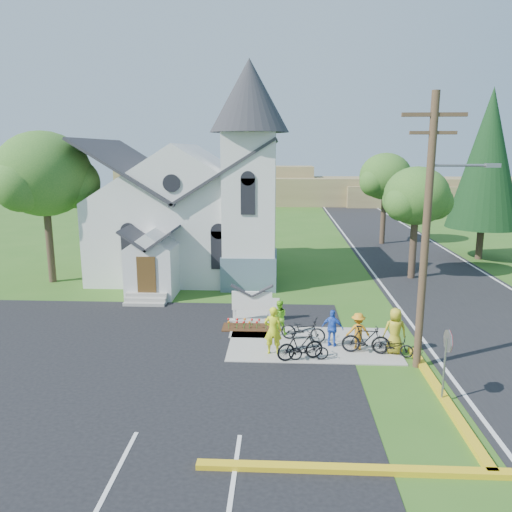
# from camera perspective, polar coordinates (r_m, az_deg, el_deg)

# --- Properties ---
(ground) EXTENTS (120.00, 120.00, 0.00)m
(ground) POSITION_cam_1_polar(r_m,az_deg,el_deg) (20.95, 2.37, -10.50)
(ground) COLOR #315F1B
(ground) RESTS_ON ground
(parking_lot) EXTENTS (20.00, 16.00, 0.02)m
(parking_lot) POSITION_cam_1_polar(r_m,az_deg,el_deg) (20.38, -18.21, -11.76)
(parking_lot) COLOR black
(parking_lot) RESTS_ON ground
(road) EXTENTS (8.00, 90.00, 0.02)m
(road) POSITION_cam_1_polar(r_m,az_deg,el_deg) (36.64, 18.42, -1.23)
(road) COLOR black
(road) RESTS_ON ground
(sidewalk) EXTENTS (7.00, 4.00, 0.05)m
(sidewalk) POSITION_cam_1_polar(r_m,az_deg,el_deg) (21.45, 6.46, -9.95)
(sidewalk) COLOR gray
(sidewalk) RESTS_ON ground
(church) EXTENTS (12.35, 12.00, 13.00)m
(church) POSITION_cam_1_polar(r_m,az_deg,el_deg) (32.44, -7.15, 7.03)
(church) COLOR silver
(church) RESTS_ON ground
(church_sign) EXTENTS (2.20, 0.40, 1.70)m
(church_sign) POSITION_cam_1_polar(r_m,az_deg,el_deg) (23.64, -0.46, -5.18)
(church_sign) COLOR gray
(church_sign) RESTS_ON ground
(flower_bed) EXTENTS (2.60, 1.10, 0.07)m
(flower_bed) POSITION_cam_1_polar(r_m,az_deg,el_deg) (23.11, -0.58, -8.19)
(flower_bed) COLOR #3A1E0F
(flower_bed) RESTS_ON ground
(utility_pole) EXTENTS (3.45, 0.28, 10.00)m
(utility_pole) POSITION_cam_1_polar(r_m,az_deg,el_deg) (18.80, 19.09, 3.35)
(utility_pole) COLOR #4E3627
(utility_pole) RESTS_ON ground
(stop_sign) EXTENTS (0.11, 0.76, 2.48)m
(stop_sign) POSITION_cam_1_polar(r_m,az_deg,el_deg) (17.23, 20.98, -10.04)
(stop_sign) COLOR gray
(stop_sign) RESTS_ON ground
(tree_lot_corner) EXTENTS (5.60, 5.60, 9.15)m
(tree_lot_corner) POSITION_cam_1_polar(r_m,az_deg,el_deg) (32.59, -23.10, 8.59)
(tree_lot_corner) COLOR #3C2B21
(tree_lot_corner) RESTS_ON ground
(tree_road_near) EXTENTS (4.00, 4.00, 7.05)m
(tree_road_near) POSITION_cam_1_polar(r_m,az_deg,el_deg) (32.58, 17.86, 6.50)
(tree_road_near) COLOR #3C2B21
(tree_road_near) RESTS_ON ground
(tree_road_mid) EXTENTS (4.40, 4.40, 7.80)m
(tree_road_mid) POSITION_cam_1_polar(r_m,az_deg,el_deg) (44.31, 14.56, 8.75)
(tree_road_mid) COLOR #3C2B21
(tree_road_mid) RESTS_ON ground
(conifer) EXTENTS (5.20, 5.20, 12.40)m
(conifer) POSITION_cam_1_polar(r_m,az_deg,el_deg) (40.22, 24.96, 10.02)
(conifer) COLOR #3C2B21
(conifer) RESTS_ON ground
(distant_hills) EXTENTS (61.00, 10.00, 5.60)m
(distant_hills) POSITION_cam_1_polar(r_m,az_deg,el_deg) (75.98, 5.30, 7.56)
(distant_hills) COLOR olive
(distant_hills) RESTS_ON ground
(cyclist_0) EXTENTS (0.73, 0.49, 1.95)m
(cyclist_0) POSITION_cam_1_polar(r_m,az_deg,el_deg) (19.99, 1.96, -8.47)
(cyclist_0) COLOR yellow
(cyclist_0) RESTS_ON sidewalk
(bike_0) EXTENTS (2.05, 1.21, 1.02)m
(bike_0) POSITION_cam_1_polar(r_m,az_deg,el_deg) (21.48, 5.40, -8.36)
(bike_0) COLOR black
(bike_0) RESTS_ON sidewalk
(cyclist_1) EXTENTS (0.80, 0.65, 1.55)m
(cyclist_1) POSITION_cam_1_polar(r_m,az_deg,el_deg) (22.07, 2.62, -7.02)
(cyclist_1) COLOR #87EA2B
(cyclist_1) RESTS_ON sidewalk
(bike_1) EXTENTS (1.95, 1.07, 1.13)m
(bike_1) POSITION_cam_1_polar(r_m,az_deg,el_deg) (19.62, 5.08, -10.21)
(bike_1) COLOR black
(bike_1) RESTS_ON sidewalk
(cyclist_2) EXTENTS (0.98, 0.64, 1.55)m
(cyclist_2) POSITION_cam_1_polar(r_m,az_deg,el_deg) (21.00, 8.74, -8.15)
(cyclist_2) COLOR blue
(cyclist_2) RESTS_ON sidewalk
(bike_2) EXTENTS (1.59, 0.68, 0.81)m
(bike_2) POSITION_cam_1_polar(r_m,az_deg,el_deg) (19.70, 6.04, -10.63)
(bike_2) COLOR black
(bike_2) RESTS_ON sidewalk
(cyclist_3) EXTENTS (1.03, 0.65, 1.53)m
(cyclist_3) POSITION_cam_1_polar(r_m,az_deg,el_deg) (20.89, 11.58, -8.40)
(cyclist_3) COLOR orange
(cyclist_3) RESTS_ON sidewalk
(bike_3) EXTENTS (1.94, 0.70, 1.15)m
(bike_3) POSITION_cam_1_polar(r_m,az_deg,el_deg) (20.62, 12.45, -9.30)
(bike_3) COLOR black
(bike_3) RESTS_ON sidewalk
(cyclist_4) EXTENTS (0.93, 0.62, 1.86)m
(cyclist_4) POSITION_cam_1_polar(r_m,az_deg,el_deg) (20.80, 15.59, -8.23)
(cyclist_4) COLOR gold
(cyclist_4) RESTS_ON sidewalk
(bike_4) EXTENTS (1.65, 1.00, 0.82)m
(bike_4) POSITION_cam_1_polar(r_m,az_deg,el_deg) (20.68, 15.42, -9.88)
(bike_4) COLOR black
(bike_4) RESTS_ON sidewalk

